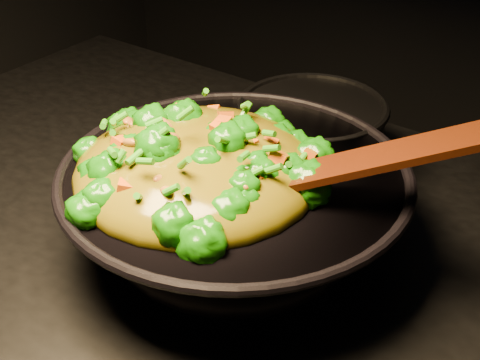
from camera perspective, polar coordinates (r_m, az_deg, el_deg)
The scene contains 4 objects.
wok at distance 0.76m, azimuth -0.44°, elevation -2.75°, with size 0.38×0.38×0.11m, color black, non-canonical shape.
stir_fry at distance 0.71m, azimuth -3.78°, elevation 3.55°, with size 0.27×0.27×0.09m, color #166507, non-canonical shape.
spatula at distance 0.67m, azimuth 10.23°, elevation 1.49°, with size 0.30×0.05×0.01m, color #3B0E04.
back_pot at distance 0.91m, azimuth 6.04°, elevation 3.50°, with size 0.19×0.19×0.11m, color black.
Camera 1 is at (0.42, -0.45, 1.40)m, focal length 50.00 mm.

